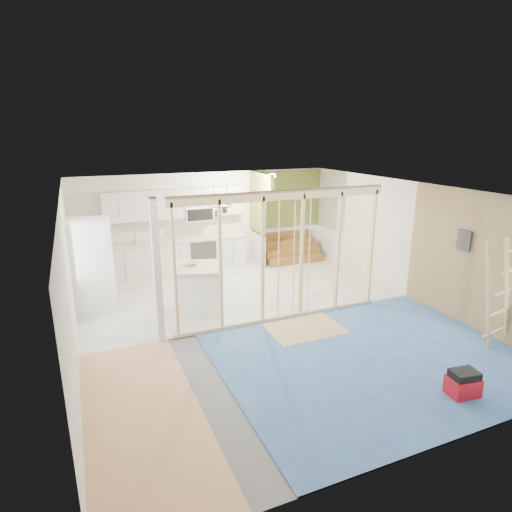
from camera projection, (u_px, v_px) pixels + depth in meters
name	position (u px, v px, depth m)	size (l,w,h in m)	color
room	(268.00, 259.00, 8.12)	(7.01, 8.01, 2.61)	slate
floor_overlays	(270.00, 319.00, 8.57)	(7.00, 8.00, 0.03)	beige
stud_frame	(258.00, 246.00, 7.97)	(4.66, 0.14, 2.60)	beige
base_cabinets	(154.00, 263.00, 10.72)	(4.45, 2.24, 0.93)	silver
upper_cabinets	(177.00, 204.00, 11.03)	(3.60, 0.41, 0.85)	silver
green_partition	(280.00, 229.00, 12.22)	(2.25, 1.51, 2.60)	olive
pot_rack	(221.00, 208.00, 9.48)	(0.52, 0.52, 0.72)	black
sheathing_panel	(491.00, 266.00, 7.67)	(0.02, 4.00, 2.60)	tan
electrical_panel	(464.00, 240.00, 8.08)	(0.04, 0.30, 0.40)	#3C3B41
ceiling_light	(269.00, 176.00, 10.95)	(0.32, 0.32, 0.08)	#FFEABF
fridge	(93.00, 265.00, 8.84)	(0.91, 0.88, 1.94)	white
island	(199.00, 288.00, 8.92)	(1.25, 1.25, 0.97)	white
bowl	(190.00, 263.00, 8.85)	(0.29, 0.29, 0.07)	beige
soap_bottle_a	(136.00, 238.00, 10.62)	(0.12, 0.12, 0.31)	#A8B0BB
soap_bottle_b	(237.00, 231.00, 11.63)	(0.09, 0.09, 0.20)	white
toolbox	(463.00, 384.00, 6.06)	(0.45, 0.37, 0.39)	#AA0F1B
ladder	(500.00, 293.00, 7.22)	(1.05, 0.06, 1.95)	#CABE7B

